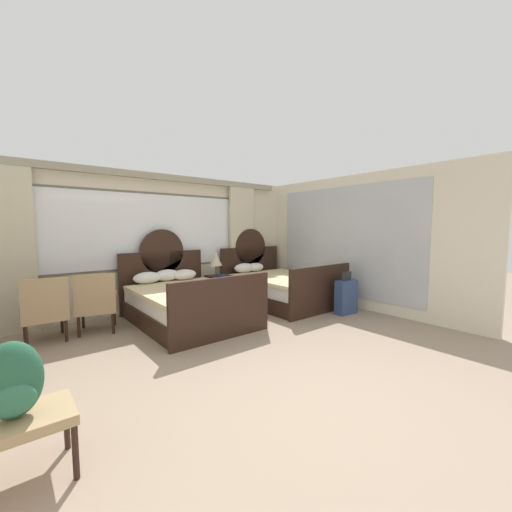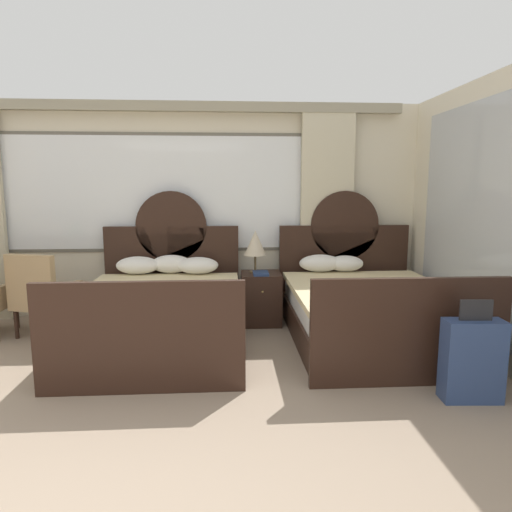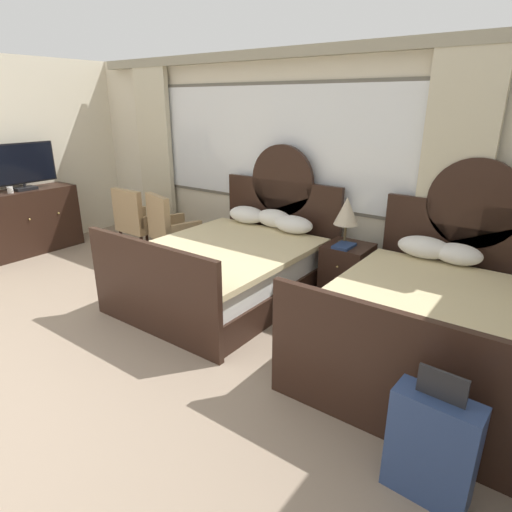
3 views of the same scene
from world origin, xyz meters
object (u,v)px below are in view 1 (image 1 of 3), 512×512
at_px(table_lamp_on_nightstand, 216,259).
at_px(luggage_bench, 7,429).
at_px(bed_near_window, 187,302).
at_px(book_on_nightstand, 222,275).
at_px(bed_near_mirror, 280,287).
at_px(suitcase_on_floor, 346,297).
at_px(armchair_by_window_left, 96,302).
at_px(armchair_by_window_centre, 44,309).
at_px(nightstand_between_beds, 220,290).
at_px(backpack_on_bench, 12,382).

bearing_deg(table_lamp_on_nightstand, luggage_bench, -137.26).
xyz_separation_m(bed_near_window, book_on_nightstand, (1.09, 0.58, 0.29)).
distance_m(bed_near_mirror, suitcase_on_floor, 1.48).
distance_m(bed_near_window, table_lamp_on_nightstand, 1.40).
bearing_deg(armchair_by_window_left, suitcase_on_floor, -24.41).
bearing_deg(armchair_by_window_left, bed_near_mirror, -5.80).
relative_size(book_on_nightstand, luggage_bench, 0.36).
bearing_deg(armchair_by_window_left, armchair_by_window_centre, -179.68).
height_order(bed_near_mirror, book_on_nightstand, bed_near_mirror).
xyz_separation_m(nightstand_between_beds, armchair_by_window_centre, (-3.13, -0.33, 0.18)).
relative_size(bed_near_mirror, backpack_on_bench, 4.53).
height_order(nightstand_between_beds, armchair_by_window_left, armchair_by_window_left).
height_order(armchair_by_window_centre, backpack_on_bench, armchair_by_window_centre).
xyz_separation_m(table_lamp_on_nightstand, armchair_by_window_left, (-2.39, -0.36, -0.49)).
xyz_separation_m(nightstand_between_beds, backpack_on_bench, (-3.54, -3.22, 0.37)).
bearing_deg(nightstand_between_beds, bed_near_window, -148.50).
relative_size(bed_near_window, table_lamp_on_nightstand, 4.35).
height_order(bed_near_mirror, armchair_by_window_centre, bed_near_mirror).
distance_m(nightstand_between_beds, suitcase_on_floor, 2.58).
height_order(luggage_bench, suitcase_on_floor, suitcase_on_floor).
xyz_separation_m(book_on_nightstand, luggage_bench, (-3.56, -3.11, -0.25)).
bearing_deg(table_lamp_on_nightstand, backpack_on_bench, -136.84).
xyz_separation_m(bed_near_mirror, luggage_bench, (-4.67, -2.52, 0.04)).
bearing_deg(armchair_by_window_left, backpack_on_bench, -110.46).
bearing_deg(table_lamp_on_nightstand, armchair_by_window_centre, -173.20).
bearing_deg(suitcase_on_floor, luggage_bench, -167.82).
bearing_deg(armchair_by_window_left, luggage_bench, -111.23).
distance_m(nightstand_between_beds, table_lamp_on_nightstand, 0.67).
bearing_deg(bed_near_mirror, backpack_on_bench, -151.34).
bearing_deg(armchair_by_window_centre, table_lamp_on_nightstand, 6.80).
height_order(table_lamp_on_nightstand, suitcase_on_floor, table_lamp_on_nightstand).
height_order(bed_near_window, armchair_by_window_left, bed_near_window).
distance_m(table_lamp_on_nightstand, backpack_on_bench, 4.76).
bearing_deg(nightstand_between_beds, luggage_bench, -138.11).
xyz_separation_m(luggage_bench, backpack_on_bench, (0.04, -0.01, 0.29)).
bearing_deg(book_on_nightstand, armchair_by_window_centre, -175.69).
relative_size(bed_near_mirror, armchair_by_window_centre, 2.37).
xyz_separation_m(bed_near_mirror, armchair_by_window_centre, (-4.22, 0.36, 0.14)).
xyz_separation_m(nightstand_between_beds, armchair_by_window_left, (-2.46, -0.33, 0.18)).
distance_m(table_lamp_on_nightstand, armchair_by_window_left, 2.47).
relative_size(table_lamp_on_nightstand, backpack_on_bench, 1.04).
distance_m(armchair_by_window_centre, backpack_on_bench, 2.92).
bearing_deg(backpack_on_bench, armchair_by_window_centre, 81.97).
distance_m(backpack_on_bench, suitcase_on_floor, 5.15).
relative_size(book_on_nightstand, armchair_by_window_centre, 0.28).
bearing_deg(bed_near_mirror, luggage_bench, -151.66).
bearing_deg(armchair_by_window_left, nightstand_between_beds, 7.56).
height_order(nightstand_between_beds, suitcase_on_floor, suitcase_on_floor).
relative_size(armchair_by_window_left, backpack_on_bench, 1.91).
relative_size(luggage_bench, backpack_on_bench, 1.48).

